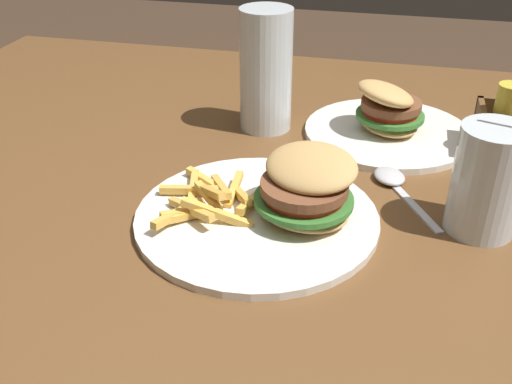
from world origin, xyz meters
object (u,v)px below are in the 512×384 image
at_px(meal_plate_near, 276,204).
at_px(meal_plate_far, 388,121).
at_px(spoon, 392,180).
at_px(beer_glass, 266,74).
at_px(juice_glass, 487,184).

height_order(meal_plate_near, meal_plate_far, same).
distance_m(spoon, meal_plate_far, 0.15).
xyz_separation_m(meal_plate_near, beer_glass, (-0.07, 0.26, 0.06)).
distance_m(meal_plate_near, juice_glass, 0.24).
bearing_deg(spoon, meal_plate_near, 104.06).
height_order(meal_plate_near, beer_glass, beer_glass).
bearing_deg(spoon, beer_glass, 26.66).
bearing_deg(beer_glass, spoon, -34.05).
xyz_separation_m(juice_glass, spoon, (-0.10, 0.08, -0.05)).
height_order(spoon, meal_plate_far, meal_plate_far).
relative_size(meal_plate_near, meal_plate_far, 1.14).
distance_m(meal_plate_near, beer_glass, 0.28).
relative_size(juice_glass, spoon, 1.38).
xyz_separation_m(meal_plate_near, spoon, (0.13, 0.12, -0.02)).
height_order(meal_plate_near, juice_glass, juice_glass).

